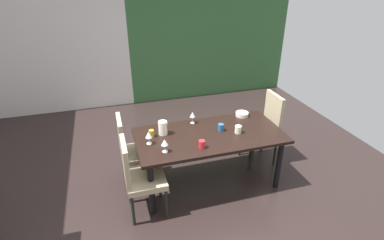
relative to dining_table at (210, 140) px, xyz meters
The scene contains 16 objects.
ground_plane 0.73m from the dining_table, 161.94° to the right, with size 6.27×6.35×0.02m, color black.
back_panel_interior 3.72m from the dining_table, 123.57° to the left, with size 2.76×0.10×2.80m, color silver.
garden_window_panel 3.32m from the dining_table, 69.84° to the left, with size 3.51×0.10×2.80m, color #325E33.
dining_table is the anchor object (origin of this frame).
chair_left_far 1.01m from the dining_table, 163.06° to the left, with size 0.44×0.44×0.98m.
chair_right_far 1.01m from the dining_table, 16.85° to the left, with size 0.44×0.44×1.04m.
chair_left_near 1.01m from the dining_table, 163.06° to the right, with size 0.44×0.44×0.98m.
wine_glass_east 0.70m from the dining_table, 159.49° to the right, with size 0.08×0.08×0.16m.
wine_glass_north 0.79m from the dining_table, behind, with size 0.08×0.08×0.16m.
wine_glass_near_window 0.42m from the dining_table, 108.63° to the left, with size 0.07×0.07×0.16m.
serving_bowl_west 0.72m from the dining_table, 30.46° to the left, with size 0.18×0.18×0.05m, color silver.
cup_right 0.38m from the dining_table, 11.73° to the right, with size 0.08×0.08×0.10m, color silver.
cup_corner 0.36m from the dining_table, 125.64° to the right, with size 0.08×0.08×0.10m, color red.
cup_near_shelf 0.22m from the dining_table, 15.53° to the left, with size 0.07×0.07×0.09m, color #27568E.
cup_center 0.74m from the dining_table, 167.81° to the left, with size 0.06×0.06×0.09m, color #AD8C21.
pitcher_left 0.61m from the dining_table, 162.96° to the left, with size 0.12×0.11×0.18m.
Camera 1 is at (-0.90, -2.98, 2.61)m, focal length 28.00 mm.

